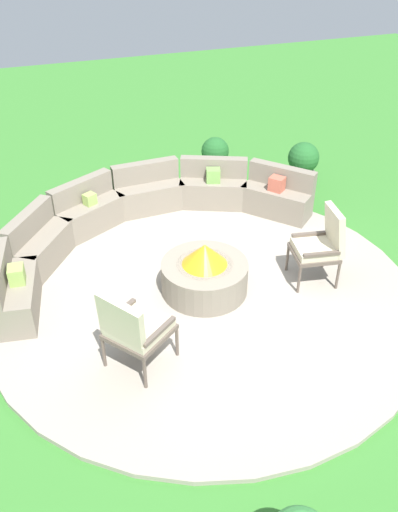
% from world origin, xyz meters
% --- Properties ---
extents(ground_plane, '(24.00, 24.00, 0.00)m').
position_xyz_m(ground_plane, '(0.00, 0.00, 0.00)').
color(ground_plane, '#387A2D').
extents(patio_circle, '(5.32, 5.32, 0.06)m').
position_xyz_m(patio_circle, '(0.00, 0.00, 0.03)').
color(patio_circle, '#9E9384').
rests_on(patio_circle, ground_plane).
extents(fire_pit, '(1.08, 1.08, 0.68)m').
position_xyz_m(fire_pit, '(0.00, 0.00, 0.32)').
color(fire_pit, gray).
rests_on(fire_pit, patio_circle).
extents(curved_stone_bench, '(4.75, 2.67, 0.75)m').
position_xyz_m(curved_stone_bench, '(-0.42, 1.58, 0.36)').
color(curved_stone_bench, gray).
rests_on(curved_stone_bench, patio_circle).
extents(lounge_chair_front_left, '(0.82, 0.83, 1.01)m').
position_xyz_m(lounge_chair_front_left, '(-1.13, -0.96, 0.59)').
color(lounge_chair_front_left, brown).
rests_on(lounge_chair_front_left, patio_circle).
extents(lounge_chair_front_right, '(0.66, 0.61, 1.02)m').
position_xyz_m(lounge_chair_front_right, '(1.46, -0.27, 0.60)').
color(lounge_chair_front_right, brown).
rests_on(lounge_chair_front_right, patio_circle).
extents(potted_plant_0, '(0.49, 0.49, 0.66)m').
position_xyz_m(potted_plant_0, '(1.43, 3.28, 0.35)').
color(potted_plant_0, '#605B56').
rests_on(potted_plant_0, ground_plane).
extents(potted_plant_1, '(0.52, 0.52, 0.82)m').
position_xyz_m(potted_plant_1, '(2.59, 2.19, 0.44)').
color(potted_plant_1, '#605B56').
rests_on(potted_plant_1, ground_plane).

